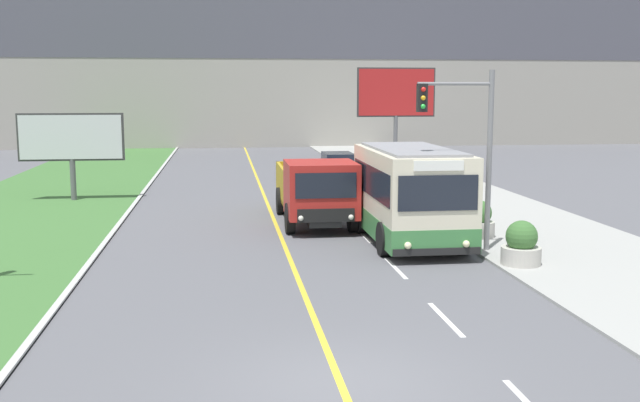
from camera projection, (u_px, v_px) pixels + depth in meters
name	position (u px, v px, depth m)	size (l,w,h in m)	color
ground_plane	(341.00, 384.00, 12.30)	(300.00, 300.00, 0.00)	#56565B
lane_marking_centre	(347.00, 360.00, 13.38)	(2.88, 140.00, 0.01)	gold
apartment_block_background	(242.00, 23.00, 65.10)	(80.00, 8.04, 21.08)	gray
city_bus	(411.00, 195.00, 23.39)	(2.70, 6.09, 3.02)	beige
dump_truck	(317.00, 192.00, 26.41)	(2.46, 7.10, 2.39)	black
car_distant	(338.00, 167.00, 40.25)	(1.80, 4.30, 1.45)	#2D4784
traffic_light_mast	(467.00, 137.00, 21.72)	(2.28, 0.32, 5.37)	slate
billboard_large	(396.00, 96.00, 43.38)	(4.59, 0.24, 6.08)	#59595B
billboard_small	(71.00, 139.00, 32.37)	(4.47, 0.24, 3.81)	#59595B
planter_round_near	(521.00, 245.00, 20.34)	(1.08, 1.08, 1.21)	#B7B2A8
planter_round_second	(479.00, 221.00, 24.19)	(1.03, 1.03, 1.19)	#B7B2A8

